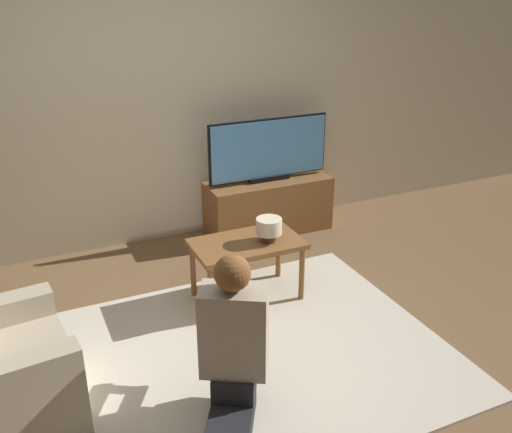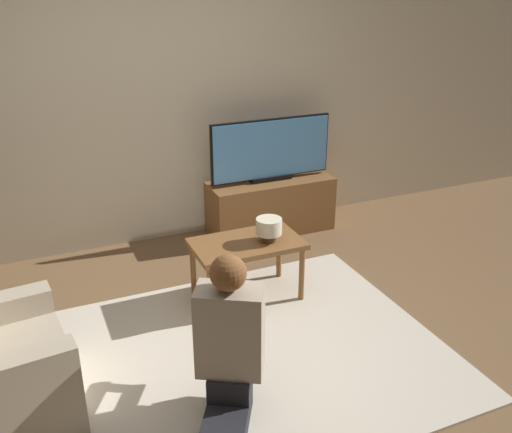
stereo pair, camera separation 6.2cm
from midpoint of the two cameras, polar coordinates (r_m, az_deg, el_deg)
ground_plane at (r=3.61m, az=-1.16°, el=-13.79°), size 10.00×10.00×0.00m
wall_back at (r=4.80m, az=-10.71°, el=12.30°), size 10.00×0.06×2.60m
rug at (r=3.61m, az=-1.16°, el=-13.69°), size 2.38×1.95×0.02m
tv_stand at (r=5.13m, az=0.90°, el=1.06°), size 1.12×0.40×0.49m
tv at (r=4.96m, az=0.92°, el=6.71°), size 1.11×0.08×0.55m
coffee_table at (r=3.99m, az=-1.36°, el=-3.29°), size 0.76×0.45×0.46m
person_kneeling at (r=2.95m, az=-2.87°, el=-12.30°), size 0.62×0.82×0.92m
table_lamp at (r=3.92m, az=0.85°, el=-1.13°), size 0.18×0.18×0.17m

